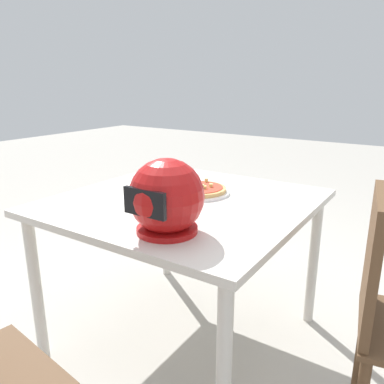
# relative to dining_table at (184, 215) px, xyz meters

# --- Properties ---
(ground_plane) EXTENTS (14.00, 14.00, 0.00)m
(ground_plane) POSITION_rel_dining_table_xyz_m (0.00, 0.00, -0.65)
(ground_plane) COLOR #B2ADA3
(dining_table) EXTENTS (1.07, 1.07, 0.72)m
(dining_table) POSITION_rel_dining_table_xyz_m (0.00, 0.00, 0.00)
(dining_table) COLOR beige
(dining_table) RESTS_ON ground
(pizza_plate) EXTENTS (0.29, 0.29, 0.01)m
(pizza_plate) POSITION_rel_dining_table_xyz_m (-0.01, -0.11, 0.08)
(pizza_plate) COLOR white
(pizza_plate) RESTS_ON dining_table
(pizza) EXTENTS (0.25, 0.25, 0.05)m
(pizza) POSITION_rel_dining_table_xyz_m (-0.00, -0.11, 0.10)
(pizza) COLOR tan
(pizza) RESTS_ON pizza_plate
(motorcycle_helmet) EXTENTS (0.26, 0.26, 0.26)m
(motorcycle_helmet) POSITION_rel_dining_table_xyz_m (-0.17, 0.36, 0.20)
(motorcycle_helmet) COLOR #B21414
(motorcycle_helmet) RESTS_ON dining_table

